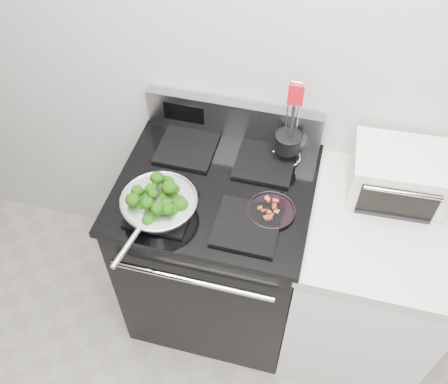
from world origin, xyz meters
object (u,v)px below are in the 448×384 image
(gas_range, at_px, (217,249))
(toaster_oven, at_px, (397,175))
(skillet, at_px, (159,205))
(bacon_plate, at_px, (271,209))
(utensil_holder, at_px, (288,146))

(gas_range, relative_size, toaster_oven, 3.05)
(gas_range, bearing_deg, skillet, -131.51)
(skillet, height_order, bacon_plate, skillet)
(bacon_plate, bearing_deg, skillet, -164.89)
(gas_range, bearing_deg, toaster_oven, 13.28)
(toaster_oven, bearing_deg, skillet, -160.42)
(utensil_holder, bearing_deg, gas_range, -141.79)
(gas_range, height_order, utensil_holder, utensil_holder)
(utensil_holder, bearing_deg, skillet, -138.65)
(skillet, xyz_separation_m, bacon_plate, (0.41, 0.11, -0.03))
(utensil_holder, distance_m, toaster_oven, 0.45)
(gas_range, relative_size, utensil_holder, 2.89)
(bacon_plate, xyz_separation_m, toaster_oven, (0.45, 0.24, 0.06))
(utensil_holder, bearing_deg, bacon_plate, -94.36)
(bacon_plate, relative_size, toaster_oven, 0.51)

